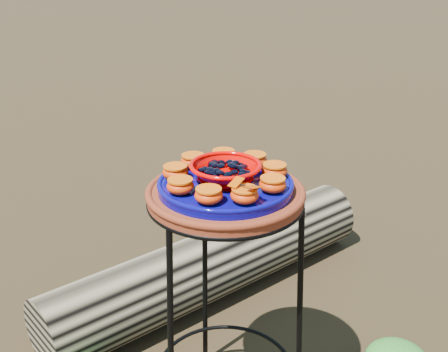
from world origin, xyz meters
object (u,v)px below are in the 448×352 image
object	(u,v)px
red_bowl	(225,173)
driftwood_log	(213,264)
cobalt_plate	(225,186)
plant_stand	(225,314)
terracotta_saucer	(225,196)

from	to	relation	value
red_bowl	driftwood_log	size ratio (longest dim) A/B	0.12
cobalt_plate	driftwood_log	bearing A→B (deg)	76.69
red_bowl	driftwood_log	xyz separation A→B (m)	(0.14, 0.60, -0.65)
cobalt_plate	driftwood_log	distance (m)	0.87
red_bowl	driftwood_log	bearing A→B (deg)	76.69
plant_stand	cobalt_plate	bearing A→B (deg)	0.00
cobalt_plate	driftwood_log	xyz separation A→B (m)	(0.14, 0.60, -0.61)
terracotta_saucer	driftwood_log	bearing A→B (deg)	76.69
terracotta_saucer	driftwood_log	distance (m)	0.85
plant_stand	driftwood_log	bearing A→B (deg)	76.69
red_bowl	plant_stand	bearing A→B (deg)	0.00
plant_stand	red_bowl	world-z (taller)	red_bowl
terracotta_saucer	plant_stand	bearing A→B (deg)	0.00
plant_stand	cobalt_plate	size ratio (longest dim) A/B	2.05
cobalt_plate	driftwood_log	world-z (taller)	cobalt_plate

